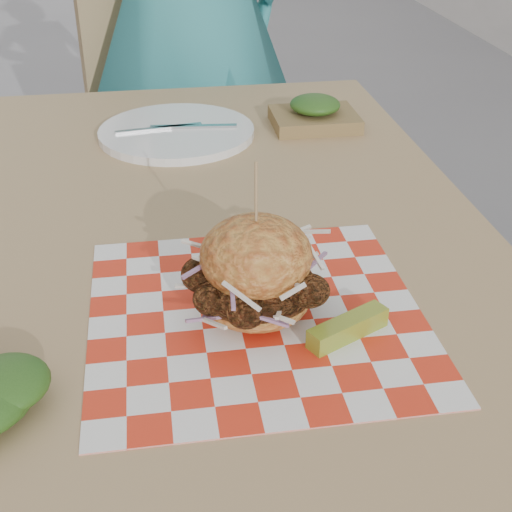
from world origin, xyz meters
name	(u,v)px	position (x,y,z in m)	size (l,w,h in m)	color
patio_table	(194,272)	(-0.25, 0.24, 0.67)	(0.80, 1.20, 0.75)	tan
patio_chair	(156,121)	(-0.27, 1.21, 0.55)	(0.53, 0.53, 0.95)	tan
paper_liner	(256,314)	(-0.19, 0.02, 0.75)	(0.36, 0.36, 0.00)	red
sandwich	(256,275)	(-0.19, 0.02, 0.80)	(0.16, 0.16, 0.18)	#C78538
pickle_spear	(348,328)	(-0.10, -0.04, 0.76)	(0.10, 0.02, 0.02)	olive
place_setting	(177,132)	(-0.25, 0.57, 0.76)	(0.27, 0.27, 0.02)	white
kraft_tray	(315,114)	(0.00, 0.58, 0.77)	(0.15, 0.12, 0.06)	olive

